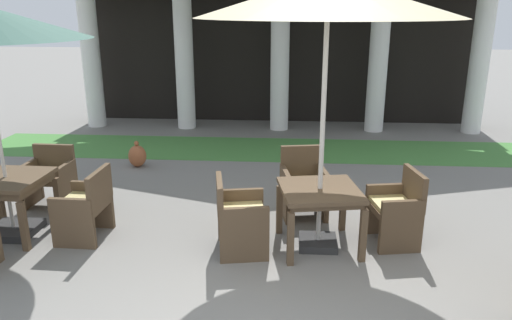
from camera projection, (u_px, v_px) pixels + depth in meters
The scene contains 9 objects.
lawn_strip at pixel (276, 149), 9.46m from camera, with size 11.40×1.65×0.01m, color #47843D.
patio_table_mid_left at pixel (320, 197), 5.47m from camera, with size 0.99×0.99×0.71m.
patio_chair_mid_left_west at pixel (239, 217), 5.44m from camera, with size 0.64×0.70×0.85m.
patio_chair_mid_left_east at pixel (396, 210), 5.62m from camera, with size 0.59×0.66×0.87m.
patio_chair_mid_left_north at pixel (303, 186), 6.39m from camera, with size 0.64×0.66×0.89m.
patio_table_mid_right at pixel (7, 185), 5.78m from camera, with size 0.89×0.89×0.73m.
patio_chair_mid_right_east at pixel (86, 206), 5.75m from camera, with size 0.53×0.64×0.84m.
patio_chair_mid_right_north at pixel (49, 178), 6.74m from camera, with size 0.61×0.53×0.81m.
terracotta_urn at pixel (137, 156), 8.40m from camera, with size 0.30×0.30×0.46m.
Camera 1 is at (0.28, -3.27, 2.63)m, focal length 34.38 mm.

